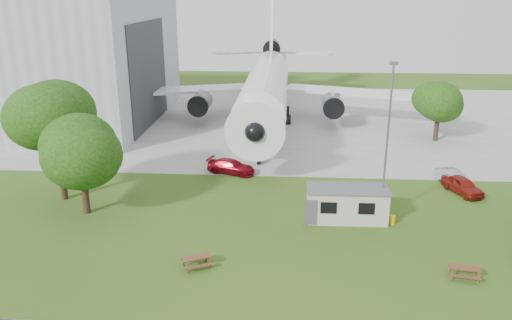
# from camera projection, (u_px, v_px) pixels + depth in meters

# --- Properties ---
(ground) EXTENTS (160.00, 160.00, 0.00)m
(ground) POSITION_uv_depth(u_px,v_px,m) (272.00, 255.00, 33.42)
(ground) COLOR #4B6D23
(concrete_apron) EXTENTS (120.00, 46.00, 0.03)m
(concrete_apron) POSITION_uv_depth(u_px,v_px,m) (282.00, 118.00, 69.31)
(concrete_apron) COLOR #B7B7B2
(concrete_apron) RESTS_ON ground
(airliner) EXTENTS (46.36, 47.73, 17.69)m
(airliner) POSITION_uv_depth(u_px,v_px,m) (267.00, 83.00, 65.72)
(airliner) COLOR white
(airliner) RESTS_ON ground
(site_cabin) EXTENTS (6.76, 2.76, 2.62)m
(site_cabin) POSITION_uv_depth(u_px,v_px,m) (347.00, 204.00, 38.25)
(site_cabin) COLOR beige
(site_cabin) RESTS_ON ground
(picnic_west) EXTENTS (2.28, 2.14, 0.76)m
(picnic_west) POSITION_uv_depth(u_px,v_px,m) (197.00, 267.00, 31.98)
(picnic_west) COLOR brown
(picnic_west) RESTS_ON ground
(picnic_east) EXTENTS (2.05, 1.81, 0.76)m
(picnic_east) POSITION_uv_depth(u_px,v_px,m) (463.00, 278.00, 30.78)
(picnic_east) COLOR brown
(picnic_east) RESTS_ON ground
(lamp_mast) EXTENTS (0.16, 0.16, 12.00)m
(lamp_mast) POSITION_uv_depth(u_px,v_px,m) (387.00, 145.00, 36.83)
(lamp_mast) COLOR slate
(lamp_mast) RESTS_ON ground
(tree_west_big) EXTENTS (7.85, 7.85, 11.25)m
(tree_west_big) POSITION_uv_depth(u_px,v_px,m) (54.00, 115.00, 40.17)
(tree_west_big) COLOR #382619
(tree_west_big) RESTS_ON ground
(tree_west_small) EXTENTS (6.16, 6.16, 8.47)m
(tree_west_small) POSITION_uv_depth(u_px,v_px,m) (80.00, 149.00, 38.10)
(tree_west_small) COLOR #382619
(tree_west_small) RESTS_ON ground
(tree_far_apron) EXTENTS (5.98, 5.98, 7.52)m
(tree_far_apron) POSITION_uv_depth(u_px,v_px,m) (439.00, 103.00, 57.49)
(tree_far_apron) COLOR #382619
(tree_far_apron) RESTS_ON ground
(car_ne_hatch) EXTENTS (3.15, 4.58, 1.45)m
(car_ne_hatch) POSITION_uv_depth(u_px,v_px,m) (462.00, 185.00, 43.43)
(car_ne_hatch) COLOR maroon
(car_ne_hatch) RESTS_ON ground
(car_ne_sedan) EXTENTS (2.54, 4.24, 1.32)m
(car_ne_sedan) POSITION_uv_depth(u_px,v_px,m) (453.00, 178.00, 45.42)
(car_ne_sedan) COLOR #ABAEB2
(car_ne_sedan) RESTS_ON ground
(car_apron_van) EXTENTS (5.06, 3.22, 1.36)m
(car_apron_van) POSITION_uv_depth(u_px,v_px,m) (231.00, 167.00, 48.20)
(car_apron_van) COLOR maroon
(car_apron_van) RESTS_ON ground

